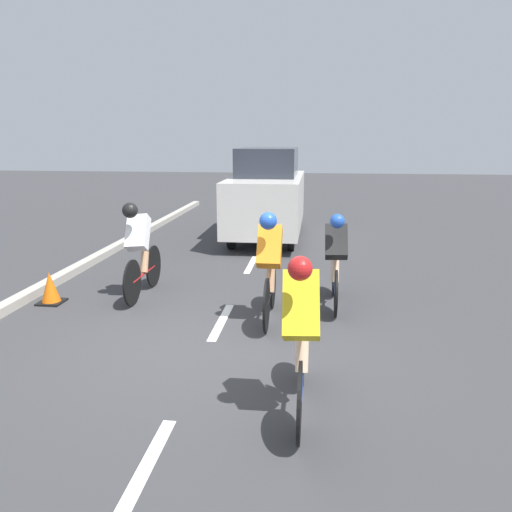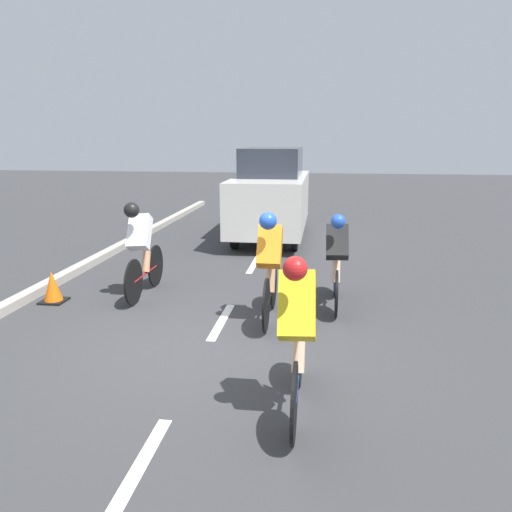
% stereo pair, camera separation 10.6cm
% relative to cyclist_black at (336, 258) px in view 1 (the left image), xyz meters
% --- Properties ---
extents(ground_plane, '(60.00, 60.00, 0.00)m').
position_rel_cyclist_black_xyz_m(ground_plane, '(1.57, 1.60, -0.75)').
color(ground_plane, '#38383A').
extents(lane_stripe_near, '(0.12, 1.40, 0.01)m').
position_rel_cyclist_black_xyz_m(lane_stripe_near, '(1.57, 4.03, -0.75)').
color(lane_stripe_near, white).
rests_on(lane_stripe_near, ground).
extents(lane_stripe_mid, '(0.12, 1.40, 0.01)m').
position_rel_cyclist_black_xyz_m(lane_stripe_mid, '(1.57, 0.83, -0.75)').
color(lane_stripe_mid, white).
rests_on(lane_stripe_mid, ground).
extents(lane_stripe_far, '(0.12, 1.40, 0.01)m').
position_rel_cyclist_black_xyz_m(lane_stripe_far, '(1.57, -2.37, -0.75)').
color(lane_stripe_far, white).
rests_on(lane_stripe_far, ground).
extents(curb, '(0.20, 23.80, 0.14)m').
position_rel_cyclist_black_xyz_m(curb, '(4.77, 0.83, -0.68)').
color(curb, '#A8A399').
rests_on(curb, ground).
extents(cyclist_black, '(0.33, 1.65, 1.45)m').
position_rel_cyclist_black_xyz_m(cyclist_black, '(0.00, 0.00, 0.00)').
color(cyclist_black, black).
rests_on(cyclist_black, ground).
extents(cyclist_white, '(0.36, 1.71, 1.54)m').
position_rel_cyclist_black_xyz_m(cyclist_white, '(3.04, -0.12, 0.06)').
color(cyclist_white, black).
rests_on(cyclist_white, ground).
extents(cyclist_orange, '(0.32, 1.68, 1.56)m').
position_rel_cyclist_black_xyz_m(cyclist_orange, '(0.91, 0.69, 0.06)').
color(cyclist_orange, black).
rests_on(cyclist_orange, ground).
extents(cyclist_yellow, '(0.34, 1.70, 1.55)m').
position_rel_cyclist_black_xyz_m(cyclist_yellow, '(0.41, 3.04, 0.05)').
color(cyclist_yellow, black).
rests_on(cyclist_yellow, ground).
extents(support_car, '(1.70, 4.23, 2.23)m').
position_rel_cyclist_black_xyz_m(support_car, '(1.52, -5.11, 0.36)').
color(support_car, black).
rests_on(support_car, ground).
extents(traffic_cone, '(0.36, 0.36, 0.49)m').
position_rel_cyclist_black_xyz_m(traffic_cone, '(4.32, 0.35, -0.51)').
color(traffic_cone, black).
rests_on(traffic_cone, ground).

